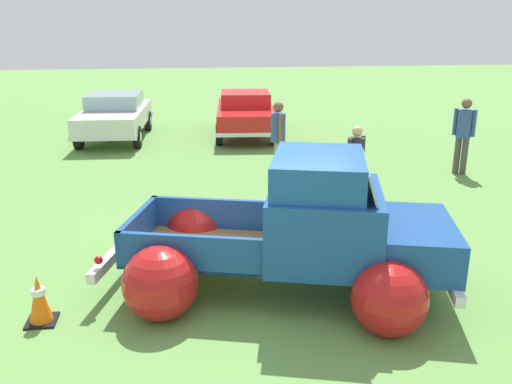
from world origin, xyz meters
The scene contains 9 objects.
ground_plane centered at (0.00, 0.00, 0.00)m, with size 80.00×80.00×0.00m, color #609347.
vintage_pickup_truck centered at (0.37, -0.11, 0.76)m, with size 4.96×3.67×1.96m.
show_car_0 centered at (-3.30, 10.78, 0.78)m, with size 2.15×4.51×1.43m.
show_car_1 centered at (0.88, 10.63, 0.78)m, with size 2.24×4.34×1.43m.
spectator_0 centered at (2.23, 3.37, 0.92)m, with size 0.49×0.47×1.62m.
spectator_1 centered at (5.54, 5.23, 1.07)m, with size 0.48×0.48×1.85m.
spectator_2 centered at (1.02, 5.44, 1.05)m, with size 0.36×0.53×1.83m.
lane_cone_0 centered at (-3.02, -0.50, 0.31)m, with size 0.36×0.36×0.63m.
lane_cone_1 centered at (2.16, 2.31, 0.31)m, with size 0.36×0.36×0.63m.
Camera 1 is at (-1.20, -6.60, 3.52)m, focal length 37.28 mm.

